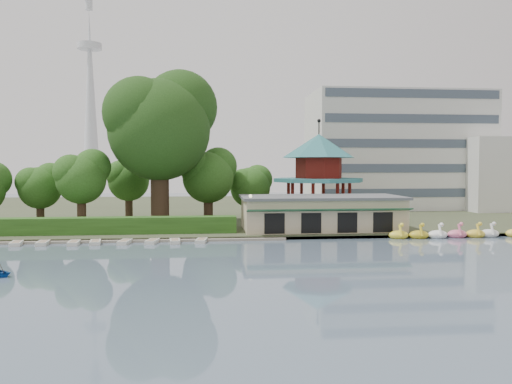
{
  "coord_description": "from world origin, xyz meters",
  "views": [
    {
      "loc": [
        -3.33,
        -34.71,
        7.78
      ],
      "look_at": [
        2.0,
        18.0,
        5.0
      ],
      "focal_mm": 35.0,
      "sensor_mm": 36.0,
      "label": 1
    }
  ],
  "objects": [
    {
      "name": "broadcast_tower",
      "position": [
        -42.0,
        140.0,
        33.98
      ],
      "size": [
        8.0,
        8.0,
        96.0
      ],
      "color": "silver",
      "rests_on": "ground"
    },
    {
      "name": "big_tree",
      "position": [
        -8.83,
        28.2,
        13.2
      ],
      "size": [
        13.8,
        12.86,
        19.57
      ],
      "color": "#3A281C",
      "rests_on": "shore"
    },
    {
      "name": "pavilion",
      "position": [
        12.0,
        32.0,
        7.48
      ],
      "size": [
        12.4,
        12.4,
        13.5
      ],
      "color": "beige",
      "rests_on": "shore"
    },
    {
      "name": "embankment",
      "position": [
        0.0,
        17.3,
        0.15
      ],
      "size": [
        220.0,
        0.6,
        0.3
      ],
      "primitive_type": "cube",
      "color": "gray",
      "rests_on": "ground"
    },
    {
      "name": "boathouse",
      "position": [
        10.0,
        21.97,
        2.37
      ],
      "size": [
        18.6,
        9.39,
        3.9
      ],
      "color": "beige",
      "rests_on": "shore"
    },
    {
      "name": "moored_rowboats",
      "position": [
        -15.39,
        15.87,
        0.18
      ],
      "size": [
        24.69,
        2.65,
        0.36
      ],
      "color": "silver",
      "rests_on": "ground"
    },
    {
      "name": "office_building",
      "position": [
        32.67,
        49.0,
        9.73
      ],
      "size": [
        38.0,
        18.0,
        20.0
      ],
      "color": "silver",
      "rests_on": "shore"
    },
    {
      "name": "ground_plane",
      "position": [
        0.0,
        0.0,
        0.0
      ],
      "size": [
        220.0,
        220.0,
        0.0
      ],
      "primitive_type": "plane",
      "color": "slate",
      "rests_on": "ground"
    },
    {
      "name": "shore",
      "position": [
        0.0,
        52.0,
        0.2
      ],
      "size": [
        220.0,
        70.0,
        0.4
      ],
      "primitive_type": "cube",
      "color": "#424930",
      "rests_on": "ground"
    },
    {
      "name": "lamp_post",
      "position": [
        1.5,
        19.0,
        3.34
      ],
      "size": [
        0.36,
        0.36,
        4.28
      ],
      "color": "black",
      "rests_on": "shore"
    },
    {
      "name": "small_trees",
      "position": [
        -12.96,
        31.29,
        5.99
      ],
      "size": [
        39.41,
        15.91,
        9.89
      ],
      "color": "#3A281C",
      "rests_on": "shore"
    },
    {
      "name": "hedge",
      "position": [
        -15.0,
        20.5,
        1.3
      ],
      "size": [
        30.0,
        2.0,
        1.8
      ],
      "primitive_type": "cube",
      "color": "#2D5D1D",
      "rests_on": "shore"
    },
    {
      "name": "swan_boats",
      "position": [
        24.89,
        16.62,
        0.4
      ],
      "size": [
        17.56,
        2.07,
        1.92
      ],
      "color": "yellow",
      "rests_on": "ground"
    },
    {
      "name": "dock",
      "position": [
        -12.0,
        17.2,
        0.12
      ],
      "size": [
        34.0,
        1.6,
        0.24
      ],
      "primitive_type": "cube",
      "color": "gray",
      "rests_on": "ground"
    }
  ]
}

